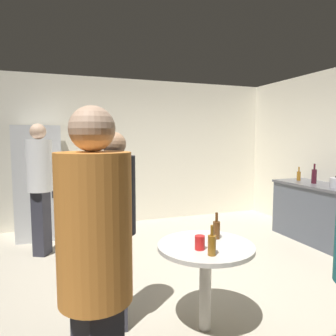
{
  "coord_description": "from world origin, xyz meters",
  "views": [
    {
      "loc": [
        -1.51,
        -3.16,
        1.61
      ],
      "look_at": [
        -0.2,
        0.46,
        1.23
      ],
      "focal_mm": 33.08,
      "sensor_mm": 36.0,
      "label": 1
    }
  ],
  "objects_px": {
    "beer_bottle_amber": "(212,244)",
    "beer_bottle_brown": "(216,229)",
    "foreground_table": "(206,257)",
    "wine_bottle_on_counter": "(314,176)",
    "plastic_cup_red": "(200,243)",
    "person_in_white_shirt": "(40,179)",
    "kettle": "(336,183)",
    "person_in_black_shirt": "(115,215)",
    "person_in_orange_shirt": "(95,265)",
    "refrigerator": "(39,182)",
    "beer_bottle_on_counter": "(299,176)"
  },
  "relations": [
    {
      "from": "kettle",
      "to": "beer_bottle_on_counter",
      "type": "bearing_deg",
      "value": 86.94
    },
    {
      "from": "beer_bottle_on_counter",
      "to": "beer_bottle_brown",
      "type": "relative_size",
      "value": 1.0
    },
    {
      "from": "kettle",
      "to": "person_in_white_shirt",
      "type": "distance_m",
      "value": 4.15
    },
    {
      "from": "beer_bottle_on_counter",
      "to": "person_in_white_shirt",
      "type": "xyz_separation_m",
      "value": [
        -4.01,
        0.43,
        0.08
      ]
    },
    {
      "from": "plastic_cup_red",
      "to": "person_in_white_shirt",
      "type": "relative_size",
      "value": 0.06
    },
    {
      "from": "person_in_black_shirt",
      "to": "person_in_white_shirt",
      "type": "distance_m",
      "value": 2.1
    },
    {
      "from": "beer_bottle_on_counter",
      "to": "person_in_black_shirt",
      "type": "distance_m",
      "value": 3.69
    },
    {
      "from": "refrigerator",
      "to": "wine_bottle_on_counter",
      "type": "bearing_deg",
      "value": -21.78
    },
    {
      "from": "wine_bottle_on_counter",
      "to": "person_in_black_shirt",
      "type": "relative_size",
      "value": 0.19
    },
    {
      "from": "person_in_black_shirt",
      "to": "kettle",
      "type": "bearing_deg",
      "value": 21.63
    },
    {
      "from": "foreground_table",
      "to": "beer_bottle_amber",
      "type": "bearing_deg",
      "value": -106.09
    },
    {
      "from": "beer_bottle_amber",
      "to": "person_in_white_shirt",
      "type": "xyz_separation_m",
      "value": [
        -1.29,
        2.51,
        0.24
      ]
    },
    {
      "from": "foreground_table",
      "to": "wine_bottle_on_counter",
      "type": "bearing_deg",
      "value": 29.83
    },
    {
      "from": "beer_bottle_brown",
      "to": "beer_bottle_amber",
      "type": "bearing_deg",
      "value": -123.52
    },
    {
      "from": "beer_bottle_amber",
      "to": "beer_bottle_brown",
      "type": "distance_m",
      "value": 0.4
    },
    {
      "from": "refrigerator",
      "to": "plastic_cup_red",
      "type": "height_order",
      "value": "refrigerator"
    },
    {
      "from": "kettle",
      "to": "plastic_cup_red",
      "type": "height_order",
      "value": "kettle"
    },
    {
      "from": "person_in_orange_shirt",
      "to": "wine_bottle_on_counter",
      "type": "bearing_deg",
      "value": 13.45
    },
    {
      "from": "beer_bottle_on_counter",
      "to": "beer_bottle_brown",
      "type": "bearing_deg",
      "value": -145.0
    },
    {
      "from": "kettle",
      "to": "person_in_white_shirt",
      "type": "bearing_deg",
      "value": 163.12
    },
    {
      "from": "foreground_table",
      "to": "person_in_black_shirt",
      "type": "relative_size",
      "value": 0.48
    },
    {
      "from": "foreground_table",
      "to": "beer_bottle_amber",
      "type": "distance_m",
      "value": 0.3
    },
    {
      "from": "person_in_orange_shirt",
      "to": "person_in_white_shirt",
      "type": "height_order",
      "value": "person_in_white_shirt"
    },
    {
      "from": "beer_bottle_brown",
      "to": "refrigerator",
      "type": "bearing_deg",
      "value": 117.38
    },
    {
      "from": "beer_bottle_on_counter",
      "to": "beer_bottle_amber",
      "type": "distance_m",
      "value": 3.43
    },
    {
      "from": "beer_bottle_on_counter",
      "to": "person_in_black_shirt",
      "type": "xyz_separation_m",
      "value": [
        -3.34,
        -1.56,
        -0.01
      ]
    },
    {
      "from": "kettle",
      "to": "person_in_black_shirt",
      "type": "xyz_separation_m",
      "value": [
        -3.3,
        -0.78,
        -0.0
      ]
    },
    {
      "from": "wine_bottle_on_counter",
      "to": "beer_bottle_brown",
      "type": "bearing_deg",
      "value": -150.41
    },
    {
      "from": "person_in_orange_shirt",
      "to": "refrigerator",
      "type": "bearing_deg",
      "value": 76.92
    },
    {
      "from": "wine_bottle_on_counter",
      "to": "person_in_orange_shirt",
      "type": "xyz_separation_m",
      "value": [
        -3.62,
        -2.34,
        0.01
      ]
    },
    {
      "from": "plastic_cup_red",
      "to": "person_in_orange_shirt",
      "type": "bearing_deg",
      "value": -140.31
    },
    {
      "from": "beer_bottle_on_counter",
      "to": "beer_bottle_brown",
      "type": "height_order",
      "value": "beer_bottle_on_counter"
    },
    {
      "from": "refrigerator",
      "to": "person_in_orange_shirt",
      "type": "height_order",
      "value": "refrigerator"
    },
    {
      "from": "beer_bottle_amber",
      "to": "plastic_cup_red",
      "type": "height_order",
      "value": "beer_bottle_amber"
    },
    {
      "from": "refrigerator",
      "to": "beer_bottle_brown",
      "type": "height_order",
      "value": "refrigerator"
    },
    {
      "from": "plastic_cup_red",
      "to": "person_in_orange_shirt",
      "type": "xyz_separation_m",
      "value": [
        -0.88,
        -0.73,
        0.24
      ]
    },
    {
      "from": "foreground_table",
      "to": "beer_bottle_brown",
      "type": "bearing_deg",
      "value": 33.51
    },
    {
      "from": "kettle",
      "to": "person_in_white_shirt",
      "type": "xyz_separation_m",
      "value": [
        -3.97,
        1.2,
        0.09
      ]
    },
    {
      "from": "beer_bottle_on_counter",
      "to": "refrigerator",
      "type": "bearing_deg",
      "value": 162.48
    },
    {
      "from": "refrigerator",
      "to": "beer_bottle_on_counter",
      "type": "distance_m",
      "value": 4.27
    },
    {
      "from": "kettle",
      "to": "plastic_cup_red",
      "type": "distance_m",
      "value": 2.95
    },
    {
      "from": "person_in_black_shirt",
      "to": "person_in_orange_shirt",
      "type": "bearing_deg",
      "value": -96.3
    },
    {
      "from": "wine_bottle_on_counter",
      "to": "foreground_table",
      "type": "relative_size",
      "value": 0.39
    },
    {
      "from": "person_in_black_shirt",
      "to": "person_in_white_shirt",
      "type": "height_order",
      "value": "person_in_white_shirt"
    },
    {
      "from": "kettle",
      "to": "person_in_orange_shirt",
      "type": "xyz_separation_m",
      "value": [
        -3.59,
        -1.9,
        0.06
      ]
    },
    {
      "from": "wine_bottle_on_counter",
      "to": "person_in_white_shirt",
      "type": "relative_size",
      "value": 0.17
    },
    {
      "from": "person_in_orange_shirt",
      "to": "person_in_black_shirt",
      "type": "xyz_separation_m",
      "value": [
        0.29,
        1.11,
        -0.06
      ]
    },
    {
      "from": "person_in_orange_shirt",
      "to": "person_in_white_shirt",
      "type": "bearing_deg",
      "value": 77.59
    },
    {
      "from": "person_in_black_shirt",
      "to": "wine_bottle_on_counter",
      "type": "bearing_deg",
      "value": 28.44
    },
    {
      "from": "person_in_white_shirt",
      "to": "kettle",
      "type": "bearing_deg",
      "value": 11.19
    }
  ]
}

